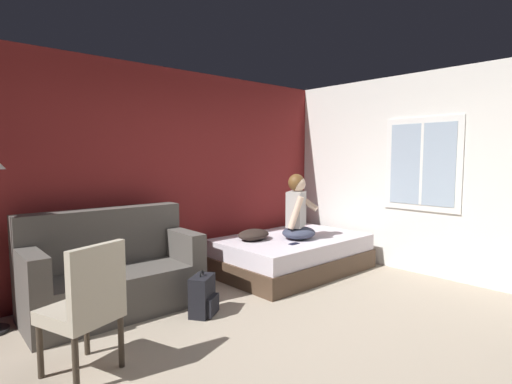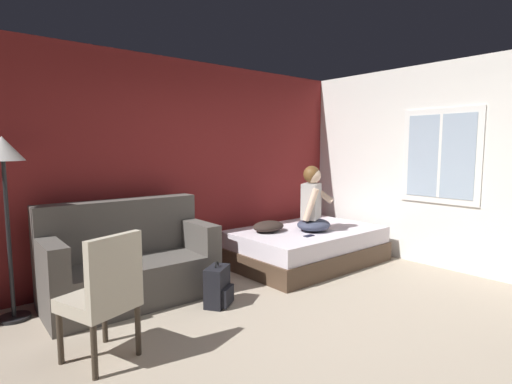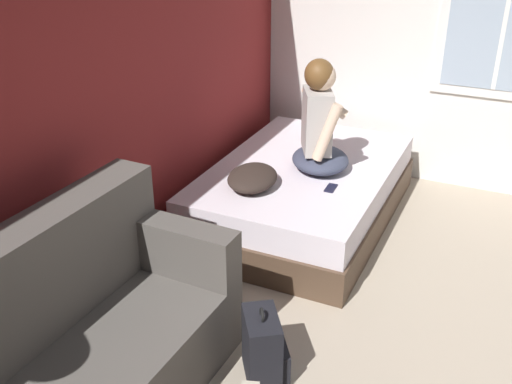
# 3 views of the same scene
# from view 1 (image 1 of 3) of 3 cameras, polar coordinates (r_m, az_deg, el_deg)

# --- Properties ---
(ground_plane) EXTENTS (40.00, 40.00, 0.00)m
(ground_plane) POSITION_cam_1_polar(r_m,az_deg,el_deg) (3.49, 5.99, -22.12)
(ground_plane) COLOR tan
(wall_back_accent) EXTENTS (10.80, 0.16, 2.70)m
(wall_back_accent) POSITION_cam_1_polar(r_m,az_deg,el_deg) (5.16, -15.42, 2.26)
(wall_back_accent) COLOR maroon
(wall_back_accent) RESTS_ON ground
(wall_side_with_window) EXTENTS (0.19, 6.34, 2.70)m
(wall_side_with_window) POSITION_cam_1_polar(r_m,az_deg,el_deg) (5.69, 26.58, 2.17)
(wall_side_with_window) COLOR silver
(wall_side_with_window) RESTS_ON ground
(bed) EXTENTS (2.08, 1.36, 0.48)m
(bed) POSITION_cam_1_polar(r_m,az_deg,el_deg) (5.62, 5.12, -8.83)
(bed) COLOR #4C3828
(bed) RESTS_ON ground
(couch) EXTENTS (1.72, 0.87, 1.04)m
(couch) POSITION_cam_1_polar(r_m,az_deg,el_deg) (4.45, -19.86, -10.82)
(couch) COLOR #514C47
(couch) RESTS_ON ground
(side_chair) EXTENTS (0.58, 0.58, 0.98)m
(side_chair) POSITION_cam_1_polar(r_m,az_deg,el_deg) (3.23, -23.08, -14.52)
(side_chair) COLOR #382D23
(side_chair) RESTS_ON ground
(person_seated) EXTENTS (0.66, 0.63, 0.88)m
(person_seated) POSITION_cam_1_polar(r_m,az_deg,el_deg) (5.42, 5.96, -2.91)
(person_seated) COLOR #383D51
(person_seated) RESTS_ON bed
(backpack) EXTENTS (0.35, 0.34, 0.46)m
(backpack) POSITION_cam_1_polar(r_m,az_deg,el_deg) (4.17, -7.58, -14.55)
(backpack) COLOR black
(backpack) RESTS_ON ground
(throw_pillow) EXTENTS (0.54, 0.44, 0.14)m
(throw_pillow) POSITION_cam_1_polar(r_m,az_deg,el_deg) (5.35, -0.35, -6.10)
(throw_pillow) COLOR #2D231E
(throw_pillow) RESTS_ON bed
(cell_phone) EXTENTS (0.15, 0.08, 0.01)m
(cell_phone) POSITION_cam_1_polar(r_m,az_deg,el_deg) (5.13, 5.46, -7.36)
(cell_phone) COLOR black
(cell_phone) RESTS_ON bed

